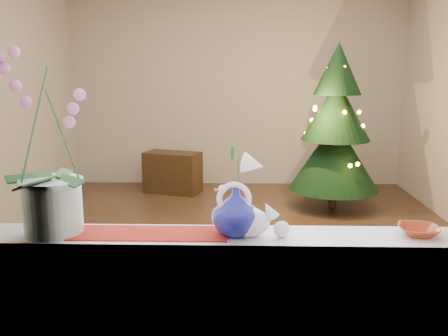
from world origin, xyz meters
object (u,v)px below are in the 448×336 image
Objects in this scene: paperweight at (282,229)px; xmas_tree at (336,127)px; blue_vase at (236,207)px; amber_dish at (419,231)px; swan at (247,211)px; side_table at (173,172)px; orchid_pot at (48,143)px.

paperweight is 3.83m from xmas_tree.
blue_vase reaches higher than amber_dish.
blue_vase is (-0.05, 0.02, 0.01)m from swan.
amber_dish is at bearing -95.48° from xmas_tree.
swan is 3.86m from xmas_tree.
orchid_pot is at bearing -71.39° from side_table.
swan is at bearing -177.83° from amber_dish.
paperweight is 0.48× the size of amber_dish.
side_table is at bearing 115.68° from swan.
paperweight is (0.15, -0.01, -0.08)m from swan.
swan is 0.37× the size of side_table.
amber_dish is 3.69m from xmas_tree.
blue_vase is at bearing -179.23° from amber_dish.
xmas_tree reaches higher than paperweight.
xmas_tree is at bearing 73.01° from blue_vase.
xmas_tree is 2.66× the size of side_table.
paperweight is at bearing -58.89° from side_table.
orchid_pot is at bearing -179.50° from amber_dish.
blue_vase is 0.34× the size of side_table.
xmas_tree is at bearing -0.28° from side_table.
paperweight is at bearing -104.11° from xmas_tree.
xmas_tree is at bearing 84.52° from amber_dish.
blue_vase reaches higher than swan.
amber_dish is at bearing 0.77° from blue_vase.
xmas_tree is (0.93, 3.71, -0.01)m from paperweight.
paperweight is (0.19, -0.03, -0.09)m from blue_vase.
paperweight is 4.53m from side_table.
side_table is (-0.06, 4.33, -1.04)m from orchid_pot.
orchid_pot reaches higher than swan.
xmas_tree reaches higher than swan.
amber_dish is (0.77, 0.01, -0.10)m from blue_vase.
amber_dish reaches higher than side_table.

